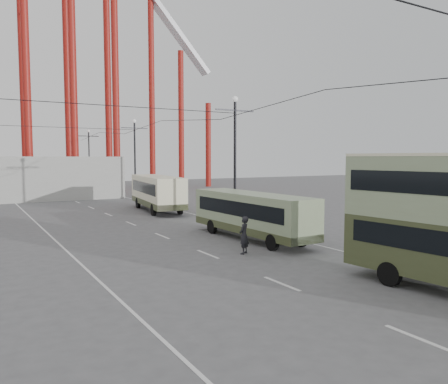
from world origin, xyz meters
TOP-DOWN VIEW (x-y plane):
  - ground at (0.00, 0.00)m, footprint 160.00×160.00m
  - road_markings at (-0.86, 19.70)m, footprint 12.52×120.00m
  - lamp_post_mid at (5.60, 18.00)m, footprint 3.20×0.44m
  - lamp_post_far at (5.60, 40.00)m, footprint 3.20×0.44m
  - lamp_post_distant at (5.60, 62.00)m, footprint 3.20×0.44m
  - roller_coaster at (-2.49, 56.89)m, footprint 52.95×5.00m
  - fairground_shed at (-6.00, 47.00)m, footprint 22.00×10.00m
  - single_decker_green at (3.22, 12.31)m, footprint 2.51×9.83m
  - single_decker_cream at (3.60, 28.25)m, footprint 3.90×10.49m
  - pedestrian at (0.63, 9.17)m, footprint 0.84×0.78m

SIDE VIEW (x-z plane):
  - ground at x=0.00m, z-range 0.00..0.00m
  - road_markings at x=-0.86m, z-range 0.00..0.01m
  - pedestrian at x=0.63m, z-range 0.00..1.92m
  - single_decker_green at x=3.22m, z-range 0.18..2.94m
  - single_decker_cream at x=3.60m, z-range 0.20..3.39m
  - fairground_shed at x=-6.00m, z-range 0.00..5.00m
  - lamp_post_mid at x=5.60m, z-range 0.02..9.34m
  - lamp_post_far at x=5.60m, z-range 0.02..9.34m
  - lamp_post_distant at x=5.60m, z-range 0.02..9.34m
  - roller_coaster at x=-2.49m, z-range -4.82..50.66m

